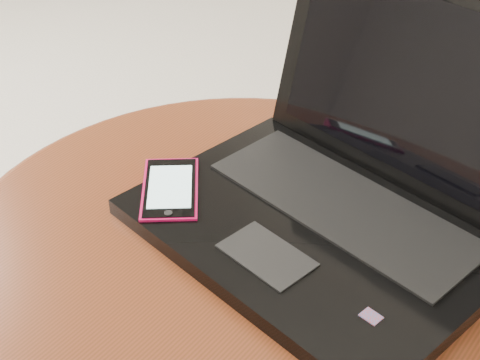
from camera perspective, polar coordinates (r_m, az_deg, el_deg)
The scene contains 4 objects.
table at distance 0.86m, azimuth 0.22°, elevation -10.50°, with size 0.65×0.65×0.52m.
laptop at distance 0.79m, azimuth 7.98°, elevation -0.76°, with size 0.42×0.38×0.24m.
phone_black at distance 0.84m, azimuth -4.51°, elevation -0.99°, with size 0.11×0.12×0.01m.
phone_pink at distance 0.83m, azimuth -5.49°, elevation -0.87°, with size 0.12×0.13×0.01m.
Camera 1 is at (0.40, -0.46, 1.02)m, focal length 54.34 mm.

